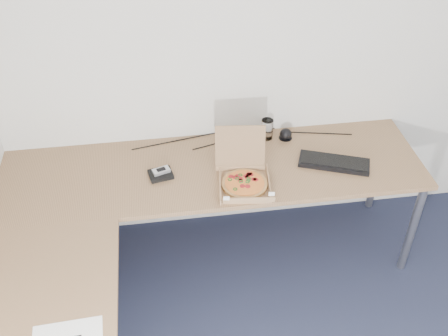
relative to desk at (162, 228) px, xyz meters
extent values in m
cube|color=olive|center=(0.32, 0.43, 0.01)|extent=(2.50, 0.70, 0.03)
cylinder|color=gray|center=(1.52, 0.73, -0.35)|extent=(0.05, 0.05, 0.70)
cube|color=#9F7751|center=(0.48, 0.23, 0.03)|extent=(0.29, 0.29, 0.01)
cube|color=#9F7751|center=(0.48, 0.39, 0.18)|extent=(0.29, 0.06, 0.28)
cylinder|color=#BC8244|center=(0.48, 0.23, 0.05)|extent=(0.26, 0.26, 0.02)
cylinder|color=red|center=(0.48, 0.23, 0.06)|extent=(0.22, 0.22, 0.00)
cylinder|color=white|center=(0.70, 0.68, 0.10)|extent=(0.07, 0.07, 0.13)
cube|color=black|center=(1.04, 0.36, 0.04)|extent=(0.44, 0.29, 0.03)
cube|color=black|center=(0.02, 0.40, 0.04)|extent=(0.15, 0.14, 0.02)
cube|color=#B2B5BA|center=(0.02, 0.41, 0.06)|extent=(0.11, 0.08, 0.02)
ellipsoid|color=black|center=(0.82, 0.66, 0.07)|extent=(0.09, 0.09, 0.07)
camera|label=1|loc=(0.03, -2.04, 2.01)|focal=43.08mm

